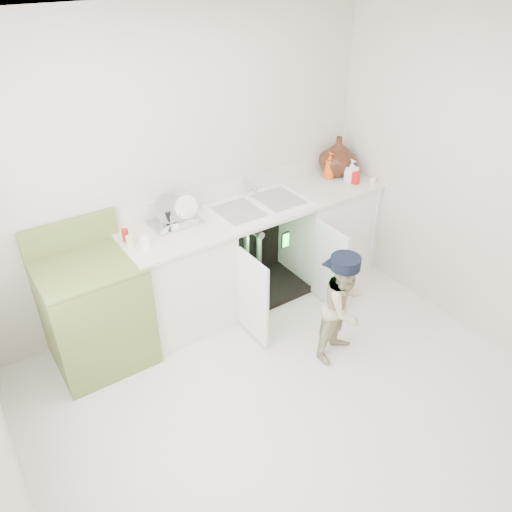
{
  "coord_description": "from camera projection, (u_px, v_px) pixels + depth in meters",
  "views": [
    {
      "loc": [
        -1.61,
        -1.93,
        2.83
      ],
      "look_at": [
        0.18,
        0.7,
        0.79
      ],
      "focal_mm": 35.0,
      "sensor_mm": 36.0,
      "label": 1
    }
  ],
  "objects": [
    {
      "name": "ground",
      "position": [
        290.0,
        397.0,
        3.63
      ],
      "size": [
        3.5,
        3.5,
        0.0
      ],
      "primitive_type": "plane",
      "color": "silver",
      "rests_on": "ground"
    },
    {
      "name": "room_shell",
      "position": [
        298.0,
        252.0,
        2.96
      ],
      "size": [
        6.0,
        5.5,
        1.26
      ],
      "color": "beige",
      "rests_on": "ground"
    },
    {
      "name": "counter_run",
      "position": [
        262.0,
        245.0,
        4.5
      ],
      "size": [
        2.44,
        1.02,
        1.27
      ],
      "color": "white",
      "rests_on": "ground"
    },
    {
      "name": "avocado_stove",
      "position": [
        95.0,
        311.0,
        3.76
      ],
      "size": [
        0.71,
        0.65,
        1.1
      ],
      "color": "olive",
      "rests_on": "ground"
    },
    {
      "name": "repair_worker",
      "position": [
        344.0,
        306.0,
        3.8
      ],
      "size": [
        0.5,
        0.92,
        0.91
      ],
      "rotation": [
        0.0,
        0.0,
        0.26
      ],
      "color": "beige",
      "rests_on": "ground"
    }
  ]
}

